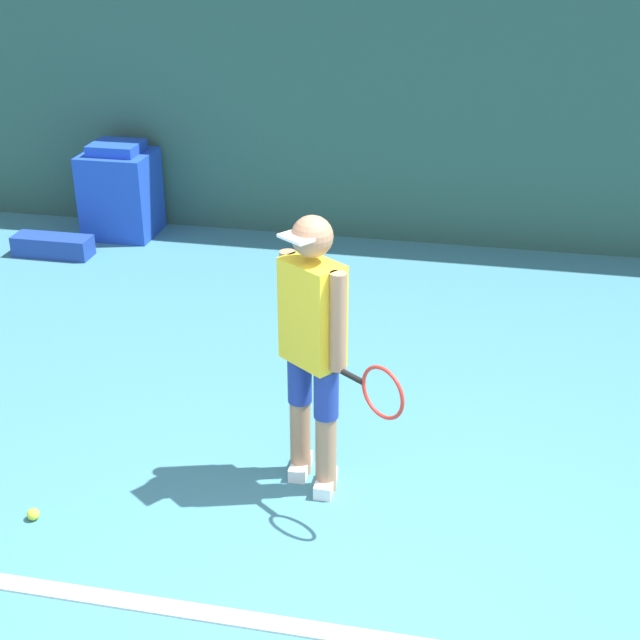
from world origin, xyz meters
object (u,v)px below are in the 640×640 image
object	(u,v)px
tennis_player	(314,344)
tennis_ball	(33,514)
equipment_bag	(53,246)
covered_chair	(121,191)

from	to	relation	value
tennis_player	tennis_ball	distance (m)	1.80
tennis_ball	tennis_player	bearing A→B (deg)	24.43
tennis_player	tennis_ball	bearing A→B (deg)	-119.26
tennis_ball	equipment_bag	world-z (taller)	equipment_bag
tennis_player	covered_chair	distance (m)	4.57
tennis_player	tennis_ball	world-z (taller)	tennis_player
tennis_ball	equipment_bag	bearing A→B (deg)	115.10
tennis_ball	covered_chair	size ratio (longest dim) A/B	0.07
covered_chair	equipment_bag	xyz separation A→B (m)	(-0.42, -0.69, -0.34)
tennis_player	tennis_ball	xyz separation A→B (m)	(-1.43, -0.65, -0.87)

